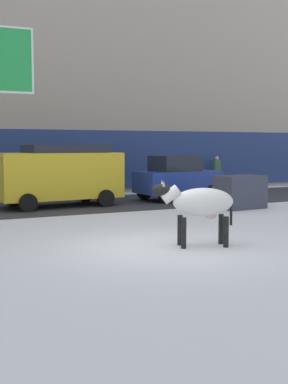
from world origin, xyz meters
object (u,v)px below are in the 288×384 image
car_yellow_van (59,174)px  pedestrian_near_billboard (217,173)px  car_blue_hatchback (177,178)px  cow_holstein (201,203)px  dumpster (240,192)px

car_yellow_van → pedestrian_near_billboard: (9.43, 3.40, -0.36)m
car_yellow_van → car_blue_hatchback: (5.12, 0.02, -0.32)m
cow_holstein → car_yellow_van: bearing=94.4°
cow_holstein → car_yellow_van: (-0.68, 8.75, 0.24)m
car_blue_hatchback → car_yellow_van: bearing=-179.8°
cow_holstein → car_blue_hatchback: size_ratio=0.53×
car_yellow_van → pedestrian_near_billboard: car_yellow_van is taller
cow_holstein → dumpster: 7.31m
pedestrian_near_billboard → dumpster: bearing=-118.2°
car_blue_hatchback → cow_holstein: bearing=-116.8°
pedestrian_near_billboard → car_yellow_van: bearing=-160.2°
car_yellow_van → car_blue_hatchback: size_ratio=1.31×
car_blue_hatchback → dumpster: car_blue_hatchback is taller
car_yellow_van → dumpster: 6.74m
cow_holstein → car_blue_hatchback: (4.44, 8.77, -0.07)m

